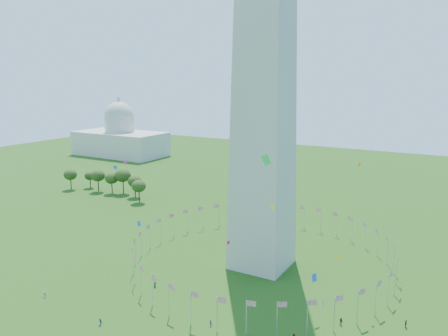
# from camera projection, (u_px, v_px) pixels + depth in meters

# --- Properties ---
(flag_ring) EXTENTS (80.24, 80.24, 9.00)m
(flag_ring) POSITION_uv_depth(u_px,v_px,m) (262.00, 251.00, 138.27)
(flag_ring) COLOR silver
(flag_ring) RESTS_ON ground
(capitol_building) EXTENTS (70.00, 35.00, 46.00)m
(capitol_building) POSITION_uv_depth(u_px,v_px,m) (120.00, 125.00, 332.58)
(capitol_building) COLOR beige
(capitol_building) RESTS_ON ground
(kites_aloft) EXTENTS (119.57, 71.11, 41.91)m
(kites_aloft) POSITION_uv_depth(u_px,v_px,m) (246.00, 237.00, 111.73)
(kites_aloft) COLOR yellow
(kites_aloft) RESTS_ON ground
(tree_line_west) EXTENTS (55.28, 16.33, 12.80)m
(tree_line_west) POSITION_uv_depth(u_px,v_px,m) (111.00, 183.00, 223.48)
(tree_line_west) COLOR #36551C
(tree_line_west) RESTS_ON ground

